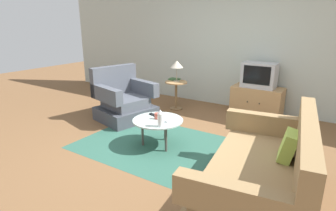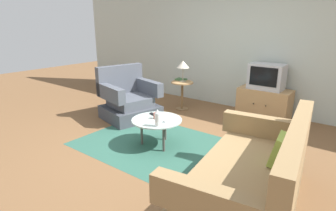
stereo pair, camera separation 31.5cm
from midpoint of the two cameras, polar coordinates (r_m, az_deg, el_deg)
The scene contains 15 objects.
ground_plane at distance 4.07m, azimuth -2.72°, elevation -8.45°, with size 16.00×16.00×0.00m, color brown.
back_wall at distance 5.89m, azimuth 11.70°, elevation 12.81°, with size 9.00×0.12×2.70m, color #B2BCB2.
area_rug at distance 4.11m, azimuth -4.26°, elevation -8.21°, with size 2.26×1.66×0.00m, color #2D5B4C.
armchair at distance 5.17m, azimuth -10.86°, elevation 0.78°, with size 1.03×1.10×0.96m.
couch at distance 2.89m, azimuth 15.61°, elevation -13.92°, with size 1.21×1.93×0.91m.
coffee_table at distance 3.97m, azimuth -4.38°, elevation -3.44°, with size 0.72×0.72×0.40m.
side_table at distance 5.61m, azimuth 0.07°, elevation 3.27°, with size 0.45×0.45×0.58m.
tv_stand at distance 5.53m, azimuth 16.35°, elevation 0.88°, with size 0.93×0.50×0.55m.
television at distance 5.41m, azimuth 16.77°, elevation 6.01°, with size 0.61×0.39×0.46m.
table_lamp at distance 5.51m, azimuth 0.17°, elevation 8.42°, with size 0.25×0.25×0.43m.
vase at distance 3.66m, azimuth -4.06°, elevation -2.69°, with size 0.08×0.08×0.24m.
mug at distance 3.96m, azimuth -4.51°, elevation -2.21°, with size 0.12×0.07×0.09m.
tv_remote_dark at distance 4.13m, azimuth -5.22°, elevation -1.95°, with size 0.16×0.09×0.02m.
tv_remote_silver at distance 3.88m, azimuth -2.27°, elevation -3.14°, with size 0.05×0.15×0.02m.
book at distance 5.73m, azimuth -0.25°, elevation 5.44°, with size 0.22×0.18×0.03m.
Camera 1 is at (2.03, -3.06, 1.75)m, focal length 29.54 mm.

